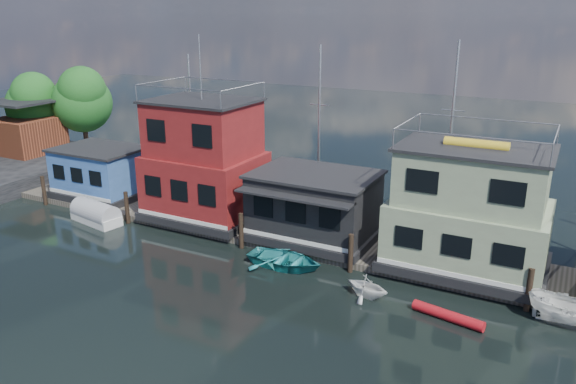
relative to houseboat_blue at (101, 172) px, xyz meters
The scene contains 14 objects.
ground 21.75m from the houseboat_blue, 33.69° to the right, with size 160.00×160.00×0.00m, color black.
dock 18.11m from the houseboat_blue, ahead, with size 48.00×5.00×0.40m, color #595147.
houseboat_blue is the anchor object (origin of this frame).
houseboat_red 9.69m from the houseboat_blue, ahead, with size 7.40×5.90×11.86m.
houseboat_dark 17.50m from the houseboat_blue, ahead, with size 7.40×6.10×4.06m.
houseboat_green 26.53m from the houseboat_blue, ahead, with size 8.40×5.90×7.03m.
pilings 17.92m from the houseboat_blue, ahead, with size 42.28×0.28×2.20m.
background_masts 23.77m from the houseboat_blue, 14.77° to the left, with size 36.40×0.16×12.00m.
shore 13.32m from the houseboat_blue, 163.07° to the left, with size 12.40×15.72×8.24m.
motorboat 32.23m from the houseboat_blue, ahead, with size 1.50×4.00×1.54m, color white.
dinghy_white 23.40m from the houseboat_blue, 12.52° to the right, with size 1.95×2.27×1.19m, color white.
dinghy_teal 18.07m from the houseboat_blue, 12.57° to the right, with size 3.09×4.33×0.90m, color teal.
red_kayak 27.48m from the houseboat_blue, 11.42° to the right, with size 0.50×0.50×3.39m, color #B0121A.
tarp_runabout 5.04m from the houseboat_blue, 50.67° to the right, with size 4.10×2.24×1.58m.
Camera 1 is at (12.93, -17.08, 13.62)m, focal length 35.00 mm.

